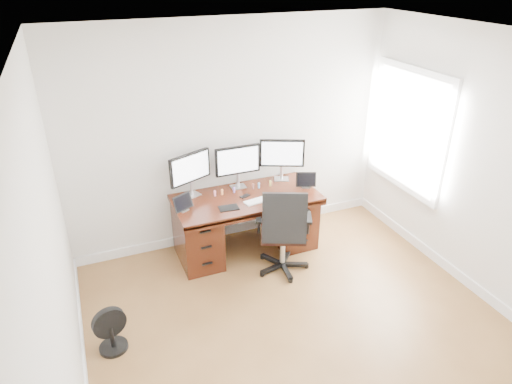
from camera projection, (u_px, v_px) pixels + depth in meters
name	position (u px, v px, depth m)	size (l,w,h in m)	color
ground	(318.00, 352.00, 4.19)	(4.50, 4.50, 0.00)	brown
back_wall	(232.00, 136.00, 5.43)	(4.00, 0.10, 2.70)	silver
right_wall	(505.00, 179.00, 4.34)	(0.10, 4.50, 2.70)	silver
desk	(246.00, 221.00, 5.51)	(1.70, 0.80, 0.75)	#3D170C
office_chair	(283.00, 244.00, 5.14)	(0.76, 0.76, 1.08)	black
floor_fan	(111.00, 331.00, 4.13)	(0.31, 0.26, 0.45)	black
monitor_left	(190.00, 169.00, 5.20)	(0.52, 0.25, 0.53)	silver
monitor_center	(238.00, 162.00, 5.40)	(0.55, 0.14, 0.53)	silver
monitor_right	(282.00, 155.00, 5.60)	(0.52, 0.25, 0.53)	silver
tablet_left	(183.00, 204.00, 4.99)	(0.24, 0.17, 0.19)	silver
tablet_right	(306.00, 181.00, 5.51)	(0.25, 0.15, 0.19)	silver
keyboard	(256.00, 201.00, 5.21)	(0.28, 0.12, 0.01)	white
trackpad	(271.00, 201.00, 5.23)	(0.12, 0.12, 0.01)	silver
drawing_tablet	(229.00, 208.00, 5.08)	(0.22, 0.14, 0.01)	black
phone	(245.00, 196.00, 5.33)	(0.12, 0.06, 0.01)	black
figurine_pink	(215.00, 193.00, 5.32)	(0.03, 0.03, 0.07)	pink
figurine_orange	(222.00, 192.00, 5.35)	(0.03, 0.03, 0.07)	#F29755
figurine_purple	(234.00, 189.00, 5.40)	(0.03, 0.03, 0.07)	#976FDE
figurine_brown	(253.00, 186.00, 5.48)	(0.03, 0.03, 0.07)	#8E5145
figurine_blue	(259.00, 185.00, 5.51)	(0.03, 0.03, 0.07)	#66AEEE
figurine_yellow	(270.00, 183.00, 5.56)	(0.03, 0.03, 0.07)	#E6D263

